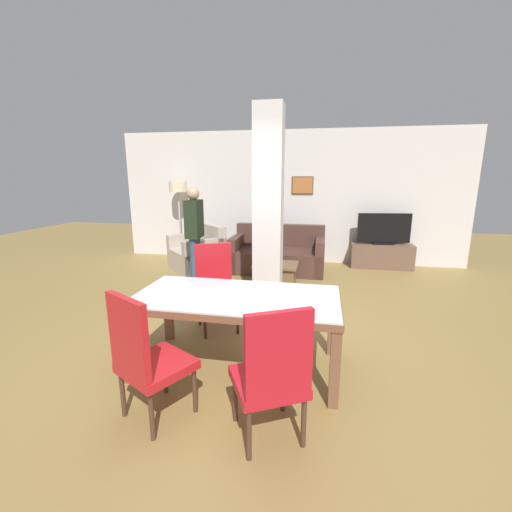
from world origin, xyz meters
TOP-DOWN VIEW (x-y plane):
  - ground_plane at (0.00, 0.00)m, footprint 18.00×18.00m
  - back_wall at (0.00, 4.36)m, footprint 7.20×0.09m
  - divider_pillar at (0.02, 1.72)m, footprint 0.38×0.33m
  - dining_table at (0.00, 0.00)m, footprint 1.88×0.94m
  - dining_chair_near_left at (-0.46, -0.84)m, footprint 0.63×0.63m
  - dining_chair_near_right at (0.46, -0.88)m, footprint 0.62×0.62m
  - dining_chair_far_left at (-0.47, 0.83)m, footprint 0.63×0.63m
  - sofa at (-0.06, 3.50)m, footprint 1.75×0.93m
  - armchair at (-1.59, 3.28)m, footprint 1.26×1.26m
  - coffee_table at (0.02, 2.53)m, footprint 0.72×0.56m
  - bottle at (0.06, 2.64)m, footprint 0.07×0.07m
  - tv_stand at (1.93, 4.08)m, footprint 1.17×0.40m
  - tv_screen at (1.93, 4.08)m, footprint 1.02×0.25m
  - floor_lamp at (-2.26, 3.98)m, footprint 0.37×0.37m
  - standing_person at (-1.34, 2.47)m, footprint 0.24×0.39m

SIDE VIEW (x-z plane):
  - ground_plane at x=0.00m, z-range 0.00..0.00m
  - coffee_table at x=0.02m, z-range 0.01..0.39m
  - tv_stand at x=1.93m, z-range 0.00..0.48m
  - sofa at x=-0.06m, z-range -0.14..0.72m
  - armchair at x=-1.59m, z-range -0.13..0.73m
  - bottle at x=0.06m, z-range 0.35..0.60m
  - dining_chair_near_left at x=-0.46m, z-range 0.02..1.03m
  - dining_chair_near_right at x=0.46m, z-range 0.02..1.03m
  - dining_chair_far_left at x=-0.47m, z-range 0.02..1.03m
  - dining_table at x=0.00m, z-range 0.23..0.96m
  - tv_screen at x=1.93m, z-range 0.47..1.08m
  - standing_person at x=-1.34m, z-range 0.12..1.74m
  - divider_pillar at x=0.02m, z-range 0.00..2.70m
  - back_wall at x=0.00m, z-range 0.00..2.70m
  - floor_lamp at x=-2.26m, z-range 0.58..2.26m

